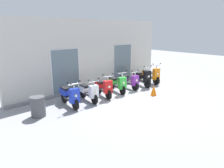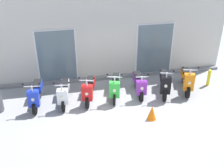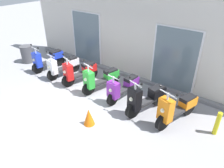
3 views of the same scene
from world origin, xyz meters
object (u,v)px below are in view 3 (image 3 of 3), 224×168
(scooter_purple, at_px, (123,87))
(scooter_orange, at_px, (177,109))
(scooter_black, at_px, (146,98))
(scooter_green, at_px, (101,78))
(scooter_white, at_px, (63,66))
(scooter_red, at_px, (79,72))
(curb_bollard, at_px, (217,124))
(scooter_blue, at_px, (48,59))
(trash_bin, at_px, (27,54))
(traffic_cone, at_px, (89,117))

(scooter_purple, xyz_separation_m, scooter_orange, (1.91, -0.10, 0.04))
(scooter_black, bearing_deg, scooter_green, 175.44)
(scooter_purple, distance_m, scooter_black, 0.98)
(scooter_white, distance_m, scooter_orange, 4.78)
(scooter_red, xyz_separation_m, curb_bollard, (4.92, 0.19, -0.12))
(scooter_blue, bearing_deg, scooter_black, -1.09)
(scooter_orange, bearing_deg, curb_bollard, 10.20)
(scooter_blue, distance_m, scooter_white, 1.00)
(trash_bin, bearing_deg, scooter_blue, 2.94)
(scooter_blue, distance_m, traffic_cone, 4.18)
(scooter_green, relative_size, trash_bin, 2.02)
(scooter_red, relative_size, trash_bin, 1.94)
(scooter_black, bearing_deg, trash_bin, 179.83)
(scooter_green, bearing_deg, traffic_cone, -60.33)
(scooter_red, xyz_separation_m, trash_bin, (-3.36, -0.07, -0.08))
(scooter_white, bearing_deg, scooter_green, 2.12)
(scooter_blue, height_order, traffic_cone, scooter_blue)
(scooter_red, bearing_deg, scooter_white, -179.74)
(traffic_cone, bearing_deg, trash_bin, 164.02)
(scooter_green, relative_size, scooter_black, 1.01)
(scooter_black, relative_size, curb_bollard, 2.23)
(scooter_blue, bearing_deg, scooter_orange, -0.05)
(scooter_white, relative_size, scooter_orange, 0.94)
(scooter_white, xyz_separation_m, scooter_purple, (2.87, 0.11, -0.02))
(scooter_blue, height_order, trash_bin, scooter_blue)
(scooter_green, bearing_deg, curb_bollard, 1.85)
(scooter_black, xyz_separation_m, curb_bollard, (2.01, 0.28, -0.13))
(scooter_green, distance_m, scooter_orange, 2.86)
(trash_bin, bearing_deg, scooter_purple, 1.85)
(scooter_orange, bearing_deg, scooter_green, 178.69)
(curb_bollard, bearing_deg, scooter_green, -178.15)
(scooter_orange, xyz_separation_m, curb_bollard, (1.07, 0.19, -0.12))
(scooter_orange, distance_m, curb_bollard, 1.09)
(scooter_blue, height_order, curb_bollard, scooter_blue)
(scooter_orange, relative_size, traffic_cone, 3.12)
(scooter_white, height_order, scooter_black, scooter_black)
(scooter_white, height_order, scooter_purple, scooter_white)
(scooter_green, xyz_separation_m, scooter_purple, (0.95, 0.04, -0.04))
(scooter_orange, height_order, trash_bin, scooter_orange)
(scooter_blue, distance_m, scooter_purple, 3.87)
(scooter_red, xyz_separation_m, scooter_green, (1.00, 0.07, 0.01))
(scooter_red, relative_size, scooter_orange, 0.94)
(scooter_blue, relative_size, curb_bollard, 2.22)
(scooter_white, xyz_separation_m, scooter_black, (3.84, -0.08, 0.03))
(scooter_orange, xyz_separation_m, trash_bin, (-7.21, -0.07, -0.08))
(scooter_red, height_order, traffic_cone, scooter_red)
(scooter_green, xyz_separation_m, scooter_orange, (2.86, -0.07, -0.00))
(scooter_white, relative_size, scooter_purple, 1.00)
(scooter_green, bearing_deg, scooter_red, -176.16)
(scooter_blue, height_order, scooter_red, scooter_red)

